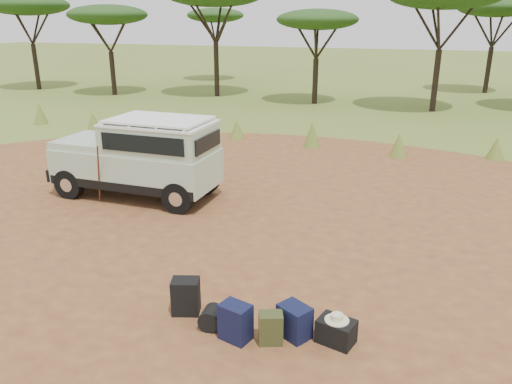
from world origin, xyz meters
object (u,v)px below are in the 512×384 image
(safari_vehicle, at_px, (141,159))
(backpack_black, at_px, (186,296))
(walking_staff, at_px, (99,175))
(backpack_olive, at_px, (271,328))
(backpack_navy, at_px, (235,322))
(duffel_navy, at_px, (294,321))
(hard_case, at_px, (336,331))

(safari_vehicle, bearing_deg, backpack_black, -51.77)
(walking_staff, height_order, backpack_olive, walking_staff)
(backpack_black, bearing_deg, safari_vehicle, 110.23)
(safari_vehicle, height_order, backpack_olive, safari_vehicle)
(safari_vehicle, height_order, backpack_navy, safari_vehicle)
(safari_vehicle, height_order, walking_staff, safari_vehicle)
(walking_staff, relative_size, backpack_black, 2.83)
(backpack_navy, bearing_deg, safari_vehicle, 148.39)
(duffel_navy, xyz_separation_m, hard_case, (0.59, 0.05, -0.07))
(walking_staff, bearing_deg, safari_vehicle, 7.85)
(safari_vehicle, relative_size, backpack_black, 7.52)
(backpack_olive, xyz_separation_m, hard_case, (0.87, 0.30, -0.05))
(backpack_olive, bearing_deg, hard_case, -1.39)
(walking_staff, distance_m, backpack_olive, 6.82)
(backpack_black, relative_size, duffel_navy, 1.15)
(walking_staff, relative_size, duffel_navy, 3.27)
(backpack_navy, relative_size, backpack_olive, 1.19)
(safari_vehicle, height_order, duffel_navy, safari_vehicle)
(walking_staff, xyz_separation_m, duffel_navy, (5.84, -3.66, -0.52))
(backpack_navy, bearing_deg, duffel_navy, 39.23)
(backpack_navy, height_order, hard_case, backpack_navy)
(backpack_olive, distance_m, hard_case, 0.92)
(backpack_black, bearing_deg, backpack_navy, -38.86)
(safari_vehicle, relative_size, duffel_navy, 8.68)
(backpack_black, height_order, duffel_navy, backpack_black)
(backpack_black, relative_size, backpack_navy, 1.03)
(backpack_navy, bearing_deg, walking_staff, 157.93)
(hard_case, bearing_deg, backpack_black, -165.18)
(duffel_navy, bearing_deg, backpack_navy, -126.54)
(backpack_olive, height_order, duffel_navy, duffel_navy)
(backpack_olive, relative_size, hard_case, 0.92)
(walking_staff, height_order, duffel_navy, walking_staff)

